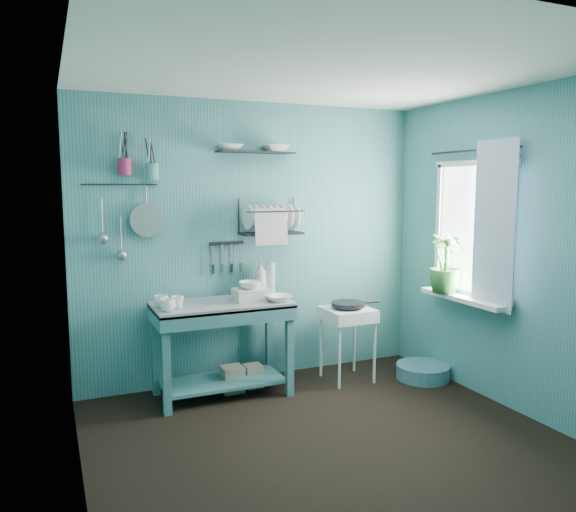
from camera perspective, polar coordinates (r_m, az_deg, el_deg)
name	(u,v)px	position (r m, az deg, el deg)	size (l,w,h in m)	color
floor	(330,443)	(4.09, 4.31, -18.37)	(3.20, 3.20, 0.00)	black
ceiling	(334,69)	(3.77, 4.68, 18.41)	(3.20, 3.20, 0.00)	silver
wall_back	(254,243)	(5.09, -3.42, 1.37)	(3.20, 3.20, 0.00)	#3B787A
wall_front	(499,309)	(2.52, 20.68, -5.06)	(3.20, 3.20, 0.00)	#3B787A
wall_left	(75,280)	(3.31, -20.86, -2.25)	(3.00, 3.00, 0.00)	#3B787A
wall_right	(515,252)	(4.69, 22.03, 0.35)	(3.00, 3.00, 0.00)	#3B787A
work_counter	(222,349)	(4.80, -6.69, -9.37)	(1.13, 0.56, 0.80)	#387176
mug_left	(168,305)	(4.43, -12.14, -4.91)	(0.12, 0.12, 0.10)	white
mug_mid	(178,302)	(4.55, -11.15, -4.60)	(0.10, 0.10, 0.09)	white
mug_right	(161,301)	(4.58, -12.78, -4.53)	(0.12, 0.12, 0.10)	white
wash_tub	(251,294)	(4.75, -3.80, -3.92)	(0.28, 0.22, 0.10)	beige
tub_bowl	(251,285)	(4.74, -3.81, -2.97)	(0.20, 0.20, 0.06)	white
soap_bottle	(260,278)	(5.00, -2.82, -2.21)	(0.12, 0.12, 0.30)	beige
water_bottle	(270,278)	(5.05, -1.84, -2.21)	(0.09, 0.09, 0.28)	#A7B7BB
counter_bowl	(279,298)	(4.71, -0.97, -4.31)	(0.22, 0.22, 0.05)	white
hotplate_stand	(347,344)	(5.19, 6.05, -8.89)	(0.42, 0.42, 0.67)	white
frying_pan	(348,304)	(5.10, 6.11, -4.89)	(0.30, 0.30, 0.04)	black
knife_strip	(226,243)	(4.98, -6.27, 1.29)	(0.32, 0.02, 0.03)	black
dish_rack	(271,217)	(4.99, -1.73, 4.03)	(0.55, 0.24, 0.32)	black
upper_shelf	(256,152)	(4.98, -3.25, 10.47)	(0.70, 0.18, 0.01)	black
shelf_bowl_left	(230,154)	(4.90, -5.92, 10.30)	(0.22, 0.22, 0.05)	white
shelf_bowl_right	(276,155)	(5.04, -1.27, 10.23)	(0.24, 0.24, 0.06)	white
utensil_cup_magenta	(124,167)	(4.72, -16.28, 8.70)	(0.11, 0.11, 0.13)	#A11D4D
utensil_cup_teal	(152,172)	(4.76, -13.64, 8.32)	(0.11, 0.11, 0.13)	teal
colander	(147,220)	(4.78, -14.14, 3.55)	(0.28, 0.28, 0.03)	gray
ladle_outer	(102,217)	(4.75, -18.39, 3.78)	(0.01, 0.01, 0.30)	gray
ladle_inner	(121,234)	(4.77, -16.64, 2.14)	(0.01, 0.01, 0.30)	gray
hook_rail	(120,184)	(4.77, -16.71, 6.97)	(0.01, 0.01, 0.60)	black
window_glass	(473,229)	(4.99, 18.32, 2.63)	(1.10, 1.10, 0.00)	white
windowsill	(463,298)	(5.01, 17.33, -4.13)	(0.16, 0.95, 0.04)	white
curtain	(494,226)	(4.72, 20.17, 2.92)	(1.35, 1.35, 0.00)	white
curtain_rod	(472,151)	(4.96, 18.23, 10.13)	(0.02, 0.02, 1.05)	black
potted_plant	(445,263)	(5.08, 15.68, -0.72)	(0.29, 0.29, 0.52)	#2F6E2C
storage_tin_large	(232,379)	(4.97, -5.68, -12.31)	(0.18, 0.18, 0.22)	gray
storage_tin_small	(253,376)	(5.06, -3.58, -12.05)	(0.15, 0.15, 0.20)	gray
floor_basin	(423,372)	(5.41, 13.53, -11.34)	(0.49, 0.49, 0.13)	teal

